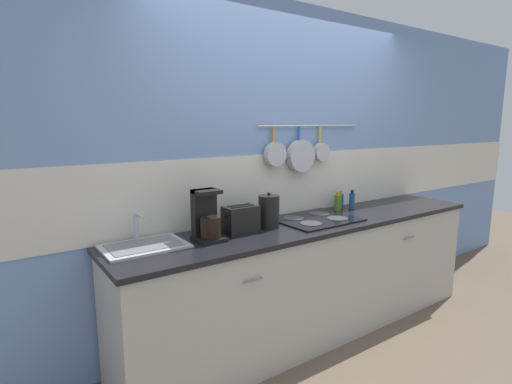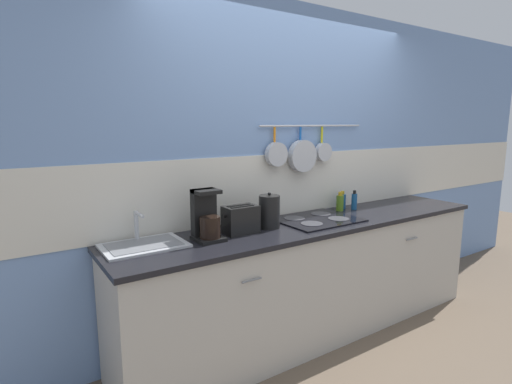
{
  "view_description": "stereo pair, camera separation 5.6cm",
  "coord_description": "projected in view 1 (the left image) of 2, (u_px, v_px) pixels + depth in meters",
  "views": [
    {
      "loc": [
        -2.09,
        -2.2,
        1.67
      ],
      "look_at": [
        -0.56,
        0.0,
        1.2
      ],
      "focal_mm": 28.0,
      "sensor_mm": 36.0,
      "label": 1
    },
    {
      "loc": [
        -2.04,
        -2.23,
        1.67
      ],
      "look_at": [
        -0.56,
        0.0,
        1.2
      ],
      "focal_mm": 28.0,
      "sensor_mm": 36.0,
      "label": 2
    }
  ],
  "objects": [
    {
      "name": "ground_plane",
      "position": [
        312.0,
        331.0,
        3.24
      ],
      "size": [
        12.0,
        12.0,
        0.0
      ],
      "primitive_type": "plane",
      "color": "brown"
    },
    {
      "name": "wall_back",
      "position": [
        287.0,
        171.0,
        3.3
      ],
      "size": [
        7.2,
        0.15,
        2.6
      ],
      "color": "#7293C6",
      "rests_on": "ground_plane"
    },
    {
      "name": "cabinet_base",
      "position": [
        314.0,
        280.0,
        3.17
      ],
      "size": [
        3.16,
        0.6,
        0.88
      ],
      "color": "#B7B2A8",
      "rests_on": "ground_plane"
    },
    {
      "name": "countertop",
      "position": [
        315.0,
        224.0,
        3.09
      ],
      "size": [
        3.2,
        0.62,
        0.03
      ],
      "color": "black",
      "rests_on": "cabinet_base"
    },
    {
      "name": "sink_basin",
      "position": [
        144.0,
        245.0,
        2.44
      ],
      "size": [
        0.5,
        0.35,
        0.2
      ],
      "color": "#B7BABF",
      "rests_on": "countertop"
    },
    {
      "name": "coffee_maker",
      "position": [
        207.0,
        219.0,
        2.58
      ],
      "size": [
        0.18,
        0.19,
        0.33
      ],
      "color": "black",
      "rests_on": "countertop"
    },
    {
      "name": "toaster",
      "position": [
        241.0,
        220.0,
        2.74
      ],
      "size": [
        0.25,
        0.14,
        0.2
      ],
      "color": "black",
      "rests_on": "countertop"
    },
    {
      "name": "kettle",
      "position": [
        269.0,
        212.0,
        2.88
      ],
      "size": [
        0.15,
        0.15,
        0.26
      ],
      "color": "black",
      "rests_on": "countertop"
    },
    {
      "name": "cooktop",
      "position": [
        315.0,
        219.0,
        3.14
      ],
      "size": [
        0.62,
        0.51,
        0.01
      ],
      "color": "black",
      "rests_on": "countertop"
    },
    {
      "name": "bottle_dish_soap",
      "position": [
        338.0,
        202.0,
        3.46
      ],
      "size": [
        0.06,
        0.06,
        0.16
      ],
      "color": "#4C721E",
      "rests_on": "countertop"
    },
    {
      "name": "bottle_olive_oil",
      "position": [
        340.0,
        201.0,
        3.54
      ],
      "size": [
        0.06,
        0.06,
        0.16
      ],
      "color": "navy",
      "rests_on": "countertop"
    },
    {
      "name": "bottle_sesame_oil",
      "position": [
        352.0,
        201.0,
        3.52
      ],
      "size": [
        0.05,
        0.05,
        0.17
      ],
      "color": "navy",
      "rests_on": "countertop"
    }
  ]
}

